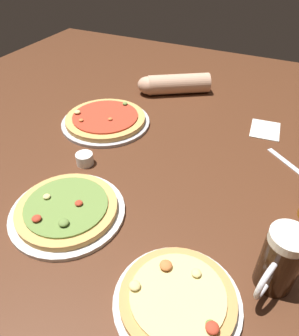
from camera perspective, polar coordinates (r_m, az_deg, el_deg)
ground_plane at (r=1.01m, az=0.00°, el=-1.54°), size 2.40×2.40×0.03m
pizza_plate_near at (r=0.89m, az=-14.59°, el=-7.26°), size 0.31×0.31×0.05m
pizza_plate_far at (r=1.25m, az=-7.90°, el=8.55°), size 0.34×0.34×0.05m
pizza_plate_side at (r=0.71m, az=5.04°, el=-22.44°), size 0.27×0.27×0.05m
beer_mug_amber at (r=0.73m, az=22.34°, el=-15.26°), size 0.08×0.14×0.16m
ramekin_sauce at (r=1.05m, az=-11.58°, el=1.59°), size 0.06×0.06×0.04m
napkin_folded at (r=1.28m, az=20.08°, el=6.53°), size 0.12×0.14×0.01m
knife_right at (r=1.12m, az=24.26°, el=0.26°), size 0.18×0.15×0.01m
diner_arm at (r=1.46m, az=4.00°, el=14.77°), size 0.30×0.22×0.09m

